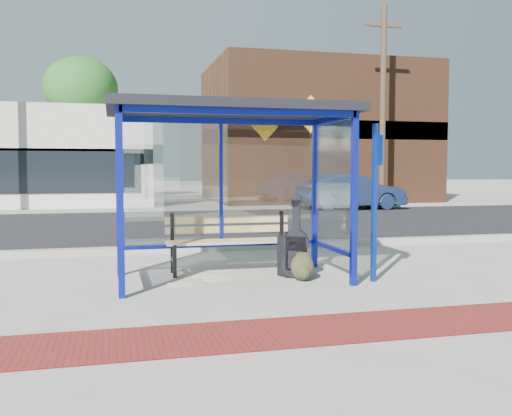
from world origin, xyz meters
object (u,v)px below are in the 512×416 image
object	(u,v)px
bench	(230,239)
guitar_bag	(296,250)
fire_hydrant	(397,196)
backpack	(303,268)
suitcase	(292,255)
parked_car	(351,192)

from	to	relation	value
bench	guitar_bag	distance (m)	1.08
fire_hydrant	backpack	bearing A→B (deg)	-122.42
suitcase	fire_hydrant	distance (m)	16.37
guitar_bag	parked_car	distance (m)	13.77
suitcase	backpack	bearing A→B (deg)	-106.88
backpack	fire_hydrant	world-z (taller)	fire_hydrant
bench	fire_hydrant	size ratio (longest dim) A/B	2.56
bench	suitcase	distance (m)	0.99
bench	backpack	xyz separation A→B (m)	(0.85, -0.90, -0.32)
bench	backpack	distance (m)	1.28
backpack	parked_car	distance (m)	13.95
guitar_bag	fire_hydrant	size ratio (longest dim) A/B	1.50
suitcase	backpack	size ratio (longest dim) A/B	1.66
bench	parked_car	xyz separation A→B (m)	(7.06, 11.59, 0.16)
suitcase	backpack	world-z (taller)	suitcase
fire_hydrant	guitar_bag	bearing A→B (deg)	-122.89
guitar_bag	fire_hydrant	xyz separation A→B (m)	(8.97, 13.87, -0.00)
parked_car	bench	bearing A→B (deg)	146.87
bench	parked_car	size ratio (longest dim) A/B	0.47
suitcase	parked_car	bearing A→B (deg)	41.93
suitcase	fire_hydrant	world-z (taller)	fire_hydrant
bench	parked_car	distance (m)	13.57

